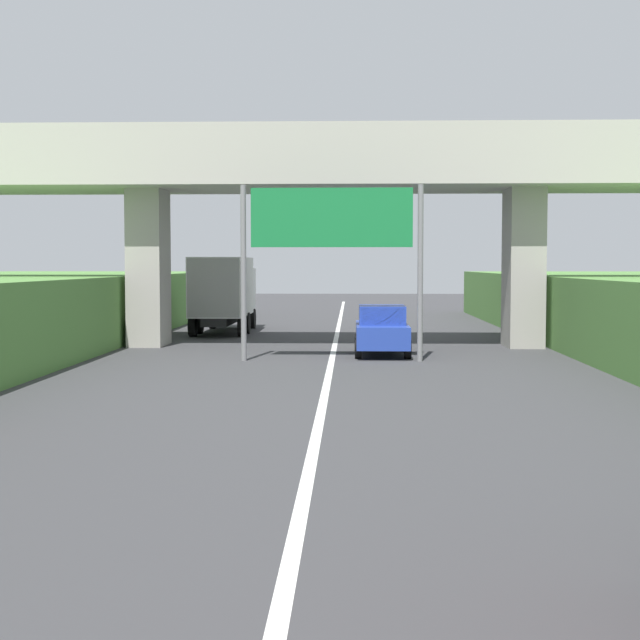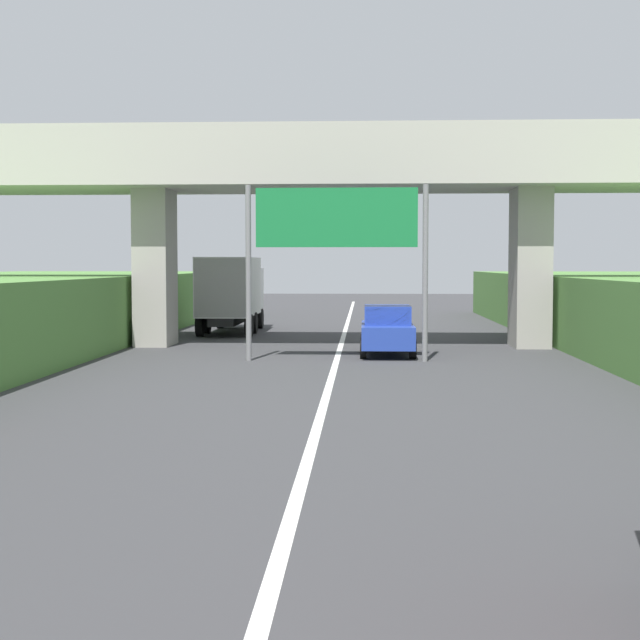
{
  "view_description": "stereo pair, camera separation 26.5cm",
  "coord_description": "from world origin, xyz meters",
  "views": [
    {
      "loc": [
        0.63,
        1.54,
        3.13
      ],
      "look_at": [
        0.0,
        20.32,
        2.0
      ],
      "focal_mm": 52.04,
      "sensor_mm": 36.0,
      "label": 1
    },
    {
      "loc": [
        0.9,
        1.55,
        3.13
      ],
      "look_at": [
        0.0,
        20.32,
        2.0
      ],
      "focal_mm": 52.04,
      "sensor_mm": 36.0,
      "label": 2
    }
  ],
  "objects": [
    {
      "name": "lane_centre_stripe",
      "position": [
        0.0,
        29.56,
        0.0
      ],
      "size": [
        0.2,
        99.13,
        0.01
      ],
      "primitive_type": "cube",
      "color": "white",
      "rests_on": "ground"
    },
    {
      "name": "overpass_bridge",
      "position": [
        0.0,
        36.95,
        6.22
      ],
      "size": [
        40.0,
        4.8,
        8.18
      ],
      "color": "#ADA89E",
      "rests_on": "ground"
    },
    {
      "name": "overhead_highway_sign",
      "position": [
        0.0,
        31.4,
        4.23
      ],
      "size": [
        5.88,
        0.18,
        5.68
      ],
      "color": "slate",
      "rests_on": "ground"
    },
    {
      "name": "truck_white",
      "position": [
        -5.18,
        43.75,
        1.93
      ],
      "size": [
        2.44,
        7.3,
        3.44
      ],
      "color": "black",
      "rests_on": "ground"
    },
    {
      "name": "car_blue",
      "position": [
        1.69,
        33.43,
        0.86
      ],
      "size": [
        1.86,
        4.1,
        1.72
      ],
      "color": "#233D9E",
      "rests_on": "ground"
    }
  ]
}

